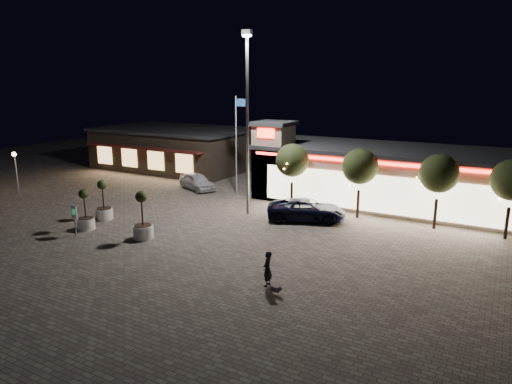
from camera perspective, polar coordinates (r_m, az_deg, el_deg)
The scene contains 17 objects.
ground at distance 27.28m, azimuth -13.31°, elevation -6.25°, with size 90.00×90.00×0.00m, color #6D6558.
retail_building at distance 36.14m, azimuth 15.72°, elevation 2.09°, with size 20.40×8.40×6.10m.
restaurant_building at distance 50.46m, azimuth -9.95°, elevation 5.47°, with size 16.40×11.00×4.30m.
floodlight_pole at distance 31.03m, azimuth -1.09°, elevation 9.75°, with size 0.60×0.40×12.38m.
flagpole at distance 37.51m, azimuth -2.37°, elevation 6.91°, with size 0.95×0.10×8.00m.
lamp_post_west at distance 42.79m, azimuth -27.88°, elevation 3.08°, with size 0.36×0.36×3.48m.
string_tree_a at distance 33.16m, azimuth 4.56°, elevation 3.94°, with size 2.42×2.42×4.79m.
string_tree_b at distance 31.44m, azimuth 12.87°, elevation 3.11°, with size 2.42×2.42×4.79m.
string_tree_c at distance 30.44m, azimuth 21.91°, elevation 2.13°, with size 2.42×2.42×4.79m.
pickup_truck at distance 30.84m, azimuth 6.33°, elevation -2.23°, with size 2.41×5.24×1.46m, color black.
white_sedan at distance 39.86m, azimuth -7.39°, elevation 1.34°, with size 1.70×4.22×1.44m, color silver.
pedestrian at distance 21.00m, azimuth 1.43°, elevation -9.57°, with size 0.60×0.40×1.65m, color black.
dog at distance 20.39m, azimuth 2.61°, elevation -12.01°, with size 0.52×0.19×0.28m.
planter_left at distance 32.54m, azimuth -18.48°, elevation -1.81°, with size 1.12×1.12×2.75m.
planter_mid at distance 30.70m, azimuth -20.52°, elevation -2.94°, with size 1.07×1.07×2.62m.
planter_right at distance 27.93m, azimuth -13.96°, elevation -3.88°, with size 1.18×1.18×2.90m.
valet_sign at distance 29.59m, azimuth -21.77°, elevation -2.60°, with size 0.63×0.19×1.91m.
Camera 1 is at (17.65, -18.72, 9.07)m, focal length 32.00 mm.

